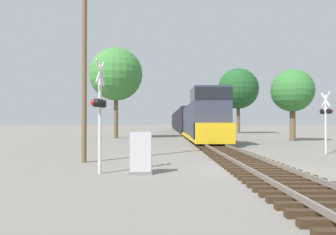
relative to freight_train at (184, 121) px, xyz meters
name	(u,v)px	position (x,y,z in m)	size (l,w,h in m)	color
ground_plane	(259,171)	(0.00, -49.54, -2.11)	(400.00, 400.00, 0.00)	slate
rail_track_bed	(259,167)	(0.00, -49.54, -1.97)	(2.60, 160.00, 0.31)	#382819
freight_train	(184,121)	(0.00, 0.00, 0.00)	(2.90, 78.43, 4.68)	#33384C
crossing_signal_near	(99,107)	(-6.13, -50.23, 0.35)	(0.43, 1.01, 4.20)	silver
crossing_signal_far	(326,116)	(5.96, -42.93, 0.17)	(0.38, 1.01, 3.70)	silver
relay_cabinet	(141,153)	(-4.57, -50.34, -1.35)	(0.85, 0.53, 1.54)	slate
utility_pole	(84,57)	(-7.50, -46.87, 2.87)	(1.80, 0.24, 9.58)	brown
tree_far_right	(292,91)	(9.11, -29.83, 2.90)	(4.23, 4.23, 7.17)	brown
tree_mid_background	(116,74)	(-9.39, -23.93, 5.39)	(6.22, 6.22, 10.64)	brown
tree_deep_background	(238,89)	(8.62, -8.06, 5.32)	(6.74, 6.74, 10.83)	brown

